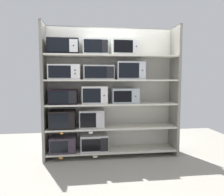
{
  "coord_description": "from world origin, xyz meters",
  "views": [
    {
      "loc": [
        -0.51,
        -4.05,
        1.49
      ],
      "look_at": [
        0.0,
        0.0,
        1.14
      ],
      "focal_mm": 34.27,
      "sensor_mm": 36.0,
      "label": 1
    }
  ],
  "objects_px": {
    "microwave_10": "(64,47)",
    "microwave_8": "(99,72)",
    "microwave_2": "(63,119)",
    "microwave_7": "(65,72)",
    "microwave_0": "(63,144)",
    "microwave_11": "(95,47)",
    "microwave_9": "(130,71)",
    "microwave_3": "(92,119)",
    "microwave_6": "(125,96)",
    "microwave_12": "(125,48)",
    "microwave_1": "(94,142)",
    "microwave_5": "(94,95)",
    "microwave_4": "(63,97)"
  },
  "relations": [
    {
      "from": "microwave_2",
      "to": "microwave_11",
      "type": "bearing_deg",
      "value": -0.02
    },
    {
      "from": "microwave_3",
      "to": "microwave_5",
      "type": "height_order",
      "value": "microwave_5"
    },
    {
      "from": "microwave_0",
      "to": "microwave_9",
      "type": "height_order",
      "value": "microwave_9"
    },
    {
      "from": "microwave_2",
      "to": "microwave_10",
      "type": "distance_m",
      "value": 1.34
    },
    {
      "from": "microwave_7",
      "to": "microwave_3",
      "type": "bearing_deg",
      "value": 0.0
    },
    {
      "from": "microwave_2",
      "to": "microwave_10",
      "type": "bearing_deg",
      "value": -0.02
    },
    {
      "from": "microwave_0",
      "to": "microwave_5",
      "type": "bearing_deg",
      "value": -0.03
    },
    {
      "from": "microwave_2",
      "to": "microwave_3",
      "type": "bearing_deg",
      "value": -0.01
    },
    {
      "from": "microwave_0",
      "to": "microwave_3",
      "type": "height_order",
      "value": "microwave_3"
    },
    {
      "from": "microwave_1",
      "to": "microwave_7",
      "type": "distance_m",
      "value": 1.45
    },
    {
      "from": "microwave_1",
      "to": "microwave_9",
      "type": "distance_m",
      "value": 1.54
    },
    {
      "from": "microwave_1",
      "to": "microwave_10",
      "type": "bearing_deg",
      "value": -179.98
    },
    {
      "from": "microwave_2",
      "to": "microwave_6",
      "type": "bearing_deg",
      "value": 0.01
    },
    {
      "from": "microwave_4",
      "to": "microwave_9",
      "type": "bearing_deg",
      "value": -0.01
    },
    {
      "from": "microwave_0",
      "to": "microwave_5",
      "type": "relative_size",
      "value": 1.0
    },
    {
      "from": "microwave_7",
      "to": "microwave_8",
      "type": "height_order",
      "value": "microwave_7"
    },
    {
      "from": "microwave_7",
      "to": "microwave_12",
      "type": "xyz_separation_m",
      "value": [
        1.13,
        0.0,
        0.46
      ]
    },
    {
      "from": "microwave_3",
      "to": "microwave_5",
      "type": "relative_size",
      "value": 0.98
    },
    {
      "from": "microwave_4",
      "to": "microwave_5",
      "type": "bearing_deg",
      "value": -0.0
    },
    {
      "from": "microwave_2",
      "to": "microwave_4",
      "type": "relative_size",
      "value": 0.93
    },
    {
      "from": "microwave_10",
      "to": "microwave_0",
      "type": "bearing_deg",
      "value": 179.62
    },
    {
      "from": "microwave_5",
      "to": "microwave_8",
      "type": "height_order",
      "value": "microwave_8"
    },
    {
      "from": "microwave_9",
      "to": "microwave_12",
      "type": "relative_size",
      "value": 1.05
    },
    {
      "from": "microwave_8",
      "to": "microwave_12",
      "type": "xyz_separation_m",
      "value": [
        0.5,
        0.0,
        0.47
      ]
    },
    {
      "from": "microwave_0",
      "to": "microwave_2",
      "type": "xyz_separation_m",
      "value": [
        -0.0,
        -0.0,
        0.47
      ]
    },
    {
      "from": "microwave_0",
      "to": "microwave_1",
      "type": "relative_size",
      "value": 0.92
    },
    {
      "from": "microwave_5",
      "to": "microwave_10",
      "type": "bearing_deg",
      "value": 179.99
    },
    {
      "from": "microwave_7",
      "to": "microwave_8",
      "type": "distance_m",
      "value": 0.63
    },
    {
      "from": "microwave_7",
      "to": "microwave_11",
      "type": "xyz_separation_m",
      "value": [
        0.57,
        -0.0,
        0.46
      ]
    },
    {
      "from": "microwave_11",
      "to": "microwave_3",
      "type": "bearing_deg",
      "value": 179.94
    },
    {
      "from": "microwave_1",
      "to": "microwave_2",
      "type": "distance_m",
      "value": 0.75
    },
    {
      "from": "microwave_0",
      "to": "microwave_4",
      "type": "bearing_deg",
      "value": -1.01
    },
    {
      "from": "microwave_1",
      "to": "microwave_8",
      "type": "height_order",
      "value": "microwave_8"
    },
    {
      "from": "microwave_6",
      "to": "microwave_8",
      "type": "distance_m",
      "value": 0.67
    },
    {
      "from": "microwave_10",
      "to": "microwave_12",
      "type": "distance_m",
      "value": 1.14
    },
    {
      "from": "microwave_3",
      "to": "microwave_8",
      "type": "relative_size",
      "value": 0.82
    },
    {
      "from": "microwave_0",
      "to": "microwave_7",
      "type": "xyz_separation_m",
      "value": [
        0.05,
        -0.0,
        1.35
      ]
    },
    {
      "from": "microwave_2",
      "to": "microwave_3",
      "type": "height_order",
      "value": "microwave_2"
    },
    {
      "from": "microwave_5",
      "to": "microwave_9",
      "type": "relative_size",
      "value": 0.9
    },
    {
      "from": "microwave_10",
      "to": "microwave_8",
      "type": "bearing_deg",
      "value": -0.01
    },
    {
      "from": "microwave_6",
      "to": "microwave_12",
      "type": "distance_m",
      "value": 0.91
    },
    {
      "from": "microwave_4",
      "to": "microwave_11",
      "type": "bearing_deg",
      "value": -0.01
    },
    {
      "from": "microwave_0",
      "to": "microwave_11",
      "type": "distance_m",
      "value": 1.92
    },
    {
      "from": "microwave_0",
      "to": "microwave_3",
      "type": "xyz_separation_m",
      "value": [
        0.54,
        -0.0,
        0.47
      ]
    },
    {
      "from": "microwave_5",
      "to": "microwave_12",
      "type": "relative_size",
      "value": 0.94
    },
    {
      "from": "microwave_6",
      "to": "microwave_12",
      "type": "height_order",
      "value": "microwave_12"
    },
    {
      "from": "microwave_4",
      "to": "microwave_7",
      "type": "xyz_separation_m",
      "value": [
        0.03,
        -0.0,
        0.45
      ]
    },
    {
      "from": "microwave_10",
      "to": "microwave_11",
      "type": "bearing_deg",
      "value": -0.02
    },
    {
      "from": "microwave_8",
      "to": "microwave_11",
      "type": "height_order",
      "value": "microwave_11"
    },
    {
      "from": "microwave_2",
      "to": "microwave_7",
      "type": "xyz_separation_m",
      "value": [
        0.05,
        -0.0,
        0.88
      ]
    }
  ]
}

